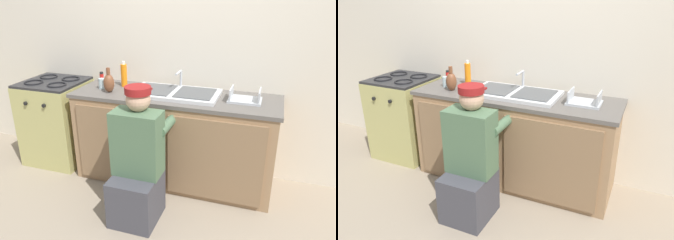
% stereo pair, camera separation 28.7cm
% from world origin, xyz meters
% --- Properties ---
extents(ground_plane, '(12.00, 12.00, 0.00)m').
position_xyz_m(ground_plane, '(0.00, 0.00, 0.00)').
color(ground_plane, gray).
extents(back_wall, '(6.00, 0.10, 2.50)m').
position_xyz_m(back_wall, '(0.00, 0.65, 1.25)').
color(back_wall, beige).
rests_on(back_wall, ground_plane).
extents(counter_cabinet, '(1.86, 0.62, 0.84)m').
position_xyz_m(counter_cabinet, '(0.00, 0.29, 0.42)').
color(counter_cabinet, '#997551').
rests_on(counter_cabinet, ground_plane).
extents(countertop, '(1.90, 0.62, 0.03)m').
position_xyz_m(countertop, '(0.00, 0.30, 0.85)').
color(countertop, '#5B5651').
rests_on(countertop, counter_cabinet).
extents(sink_double_basin, '(0.80, 0.44, 0.19)m').
position_xyz_m(sink_double_basin, '(0.00, 0.30, 0.89)').
color(sink_double_basin, silver).
rests_on(sink_double_basin, countertop).
extents(stove_range, '(0.61, 0.62, 0.90)m').
position_xyz_m(stove_range, '(-1.32, 0.30, 0.45)').
color(stove_range, tan).
rests_on(stove_range, ground_plane).
extents(plumber_person, '(0.42, 0.61, 1.10)m').
position_xyz_m(plumber_person, '(-0.10, -0.36, 0.46)').
color(plumber_person, '#3F3F47').
rests_on(plumber_person, ground_plane).
extents(vase_decorative, '(0.10, 0.10, 0.23)m').
position_xyz_m(vase_decorative, '(-0.60, 0.18, 0.96)').
color(vase_decorative, brown).
rests_on(vase_decorative, countertop).
extents(dish_rack_tray, '(0.28, 0.22, 0.11)m').
position_xyz_m(dish_rack_tray, '(0.63, 0.31, 0.90)').
color(dish_rack_tray, '#B2B7BC').
rests_on(dish_rack_tray, countertop).
extents(soap_bottle_orange, '(0.06, 0.06, 0.25)m').
position_xyz_m(soap_bottle_orange, '(-0.55, 0.40, 0.98)').
color(soap_bottle_orange, orange).
rests_on(soap_bottle_orange, countertop).
extents(water_glass, '(0.06, 0.06, 0.10)m').
position_xyz_m(water_glass, '(-0.73, 0.26, 0.92)').
color(water_glass, '#ADC6CC').
rests_on(water_glass, countertop).
extents(spice_bottle_red, '(0.04, 0.04, 0.10)m').
position_xyz_m(spice_bottle_red, '(-0.85, 0.48, 0.92)').
color(spice_bottle_red, red).
rests_on(spice_bottle_red, countertop).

